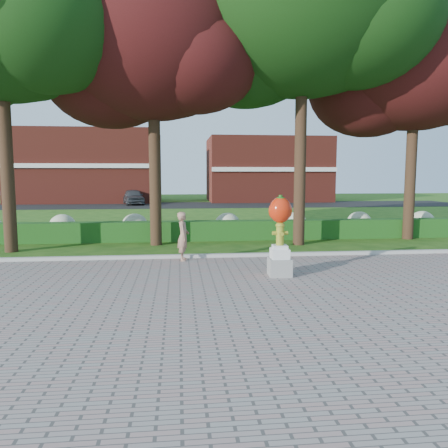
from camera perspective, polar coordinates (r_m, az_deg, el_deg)
The scene contains 14 objects.
ground at distance 11.24m, azimuth -0.06°, elevation -7.43°, with size 100.00×100.00×0.00m, color #1E4912.
walkway at distance 7.45m, azimuth 3.21°, elevation -14.63°, with size 40.00×14.00×0.04m, color gray.
curb at distance 14.15m, azimuth -1.31°, elevation -4.23°, with size 40.00×0.18×0.15m, color #ADADA5.
lawn_hedge at distance 18.04m, azimuth -2.35°, elevation -0.87°, with size 24.00×0.70×0.80m, color #1C4012.
hydrangea_row at distance 19.06m, azimuth -0.82°, elevation -0.01°, with size 20.10×1.10×0.99m.
street at distance 38.97m, azimuth -4.30°, elevation 2.49°, with size 50.00×8.00×0.02m, color black.
building_left at distance 45.74m, azimuth -17.29°, elevation 7.18°, with size 14.00×8.00×7.00m, color maroon.
building_right at distance 45.78m, azimuth 5.58°, elevation 7.06°, with size 12.00×8.00×6.40m, color maroon.
tree_mid_left at distance 17.58m, azimuth -9.62°, elevation 21.54°, with size 8.25×7.04×10.69m.
tree_mid_right at distance 18.06m, azimuth 9.78°, elevation 25.54°, with size 9.75×8.32×12.64m.
tree_far_right at distance 20.32m, azimuth 23.37°, elevation 18.07°, with size 7.88×6.72×10.21m.
hydrant_sculpture at distance 11.52m, azimuth 7.33°, elevation -1.22°, with size 0.62×0.60×2.14m.
woman at distance 13.59m, azimuth -5.36°, elevation -1.59°, with size 0.56×0.36×1.52m, color #A1735C.
parked_car at distance 40.35m, azimuth -11.76°, elevation 3.51°, with size 1.65×4.10×1.40m, color #42464A.
Camera 1 is at (-1.12, -10.86, 2.70)m, focal length 35.00 mm.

